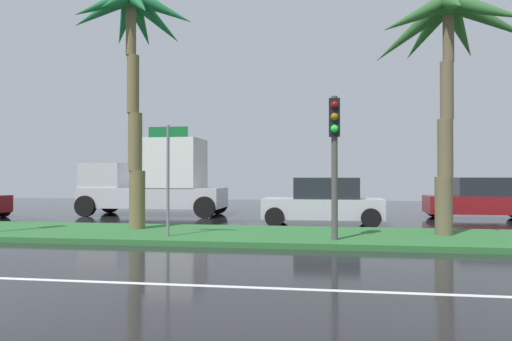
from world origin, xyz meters
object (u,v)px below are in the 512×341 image
Objects in this scene: traffic_signal_median_right at (334,141)px; street_name_sign at (168,165)px; palm_tree_centre at (448,35)px; palm_tree_centre_left at (132,30)px; car_in_traffic_third at (481,199)px; car_in_traffic_second at (324,202)px; box_truck_lead at (155,181)px.

traffic_signal_median_right is 1.22× the size of street_name_sign.
traffic_signal_median_right is (-3.14, -1.57, -3.01)m from palm_tree_centre.
car_in_traffic_third is at bearing 29.30° from palm_tree_centre_left.
palm_tree_centre_left is 9.35m from palm_tree_centre.
palm_tree_centre_left is 4.84m from street_name_sign.
car_in_traffic_third is (2.91, 6.93, -4.86)m from palm_tree_centre.
traffic_signal_median_right is at bearing 93.80° from car_in_traffic_second.
palm_tree_centre is 13.66m from box_truck_lead.
palm_tree_centre reaches higher than traffic_signal_median_right.
traffic_signal_median_right is at bearing 133.70° from box_truck_lead.
palm_tree_centre is 1.90× the size of traffic_signal_median_right.
car_in_traffic_third is at bearing 38.81° from street_name_sign.
palm_tree_centre_left reaches higher than car_in_traffic_third.
car_in_traffic_third is at bearing -152.65° from car_in_traffic_second.
car_in_traffic_second is at bearing 157.54° from box_truck_lead.
traffic_signal_median_right is 10.59m from car_in_traffic_third.
car_in_traffic_second is (5.85, 3.56, -5.48)m from palm_tree_centre_left.
box_truck_lead is (-1.78, 6.72, -4.76)m from palm_tree_centre_left.
palm_tree_centre is 1.62× the size of car_in_traffic_third.
palm_tree_centre is at bearing 133.86° from car_in_traffic_second.
car_in_traffic_second is at bearing 31.36° from palm_tree_centre_left.
car_in_traffic_third is (6.05, 8.50, -1.85)m from traffic_signal_median_right.
car_in_traffic_second is (7.63, -3.15, -0.72)m from box_truck_lead.
palm_tree_centre is at bearing 67.20° from car_in_traffic_third.
palm_tree_centre reaches higher than street_name_sign.
palm_tree_centre_left is 1.79× the size of car_in_traffic_third.
palm_tree_centre_left is 2.57× the size of street_name_sign.
street_name_sign is 9.02m from box_truck_lead.
palm_tree_centre_left is 7.36m from traffic_signal_median_right.
car_in_traffic_second and car_in_traffic_third have the same top height.
palm_tree_centre_left is 1.20× the size of box_truck_lead.
street_name_sign is 13.53m from car_in_traffic_third.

